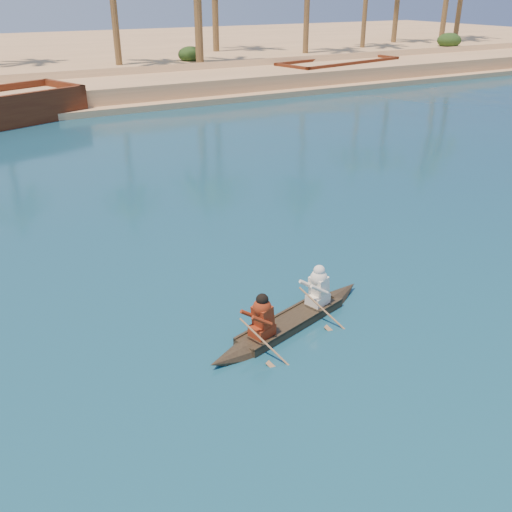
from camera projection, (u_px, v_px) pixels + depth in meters
ground at (127, 328)px, 12.08m from camera, size 160.00×160.00×0.00m
canoe at (291, 315)px, 12.07m from camera, size 4.58×1.87×1.27m
barge_right at (339, 71)px, 44.47m from camera, size 11.07×5.64×1.76m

